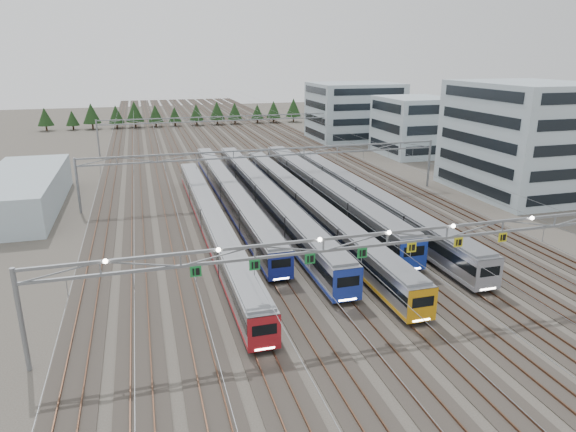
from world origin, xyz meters
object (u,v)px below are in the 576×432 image
object	(u,v)px
train_e	(322,190)
gantry_mid	(269,158)
depot_bldg_south	(524,139)
west_shed	(23,192)
train_f	(365,198)
gantry_far	(223,123)
train_d	(305,204)
train_a	(211,220)
depot_bldg_north	(354,111)
depot_bldg_mid	(413,126)
train_c	(265,196)
gantry_near	(387,241)
train_b	(229,192)

from	to	relation	value
train_e	gantry_mid	xyz separation A→B (m)	(-6.75, 5.42, 4.09)
depot_bldg_south	west_shed	world-z (taller)	depot_bldg_south
train_f	gantry_far	xyz separation A→B (m)	(-11.25, 55.99, 4.27)
train_f	train_d	bearing A→B (deg)	-179.35
train_a	depot_bldg_north	world-z (taller)	depot_bldg_north
train_e	depot_bldg_south	bearing A→B (deg)	-3.55
depot_bldg_mid	depot_bldg_north	bearing A→B (deg)	99.03
train_c	west_shed	bearing A→B (deg)	162.84
gantry_near	gantry_mid	distance (m)	40.12
gantry_far	depot_bldg_north	xyz separation A→B (m)	(36.18, 6.69, 0.90)
train_a	gantry_near	size ratio (longest dim) A/B	1.01
gantry_near	gantry_mid	bearing A→B (deg)	89.93
depot_bldg_mid	west_shed	size ratio (longest dim) A/B	0.53
train_d	depot_bldg_north	xyz separation A→B (m)	(33.93, 62.78, 5.27)
train_b	train_e	size ratio (longest dim) A/B	1.07
gantry_far	west_shed	bearing A→B (deg)	-131.59
depot_bldg_south	depot_bldg_mid	distance (m)	34.81
train_f	gantry_mid	world-z (taller)	gantry_mid
gantry_far	west_shed	world-z (taller)	gantry_far
train_a	train_f	size ratio (longest dim) A/B	1.01
depot_bldg_mid	train_c	bearing A→B (deg)	-141.80
depot_bldg_north	west_shed	xyz separation A→B (m)	(-72.25, -47.33, -4.67)
train_d	depot_bldg_north	world-z (taller)	depot_bldg_north
depot_bldg_north	train_b	bearing A→B (deg)	-128.69
train_b	west_shed	world-z (taller)	west_shed
gantry_near	gantry_far	xyz separation A→B (m)	(0.05, 85.12, -0.70)
train_a	train_c	xyz separation A→B (m)	(9.00, 8.66, 0.19)
train_e	depot_bldg_north	xyz separation A→B (m)	(29.43, 57.11, 5.00)
train_b	train_c	xyz separation A→B (m)	(4.50, -4.18, 0.15)
train_a	train_f	bearing A→B (deg)	9.47
gantry_far	depot_bldg_south	xyz separation A→B (m)	(40.31, -52.50, 2.44)
train_d	train_e	world-z (taller)	train_e
train_b	train_e	xyz separation A→B (m)	(13.50, -3.52, 0.32)
gantry_far	depot_bldg_south	bearing A→B (deg)	-52.49
train_a	depot_bldg_south	size ratio (longest dim) A/B	2.59
train_b	west_shed	distance (m)	29.99
gantry_mid	train_e	bearing A→B (deg)	-38.75
train_d	train_f	size ratio (longest dim) A/B	1.12
west_shed	gantry_near	bearing A→B (deg)	-51.00
depot_bldg_south	train_c	bearing A→B (deg)	178.09
train_d	depot_bldg_mid	world-z (taller)	depot_bldg_mid
train_b	gantry_far	bearing A→B (deg)	81.81
train_a	train_f	xyz separation A→B (m)	(22.50, 3.75, 0.18)
train_f	gantry_near	distance (m)	31.64
train_e	depot_bldg_mid	size ratio (longest dim) A/B	3.46
depot_bldg_south	depot_bldg_north	distance (m)	59.36
train_a	depot_bldg_north	xyz separation A→B (m)	(47.43, 66.43, 5.35)
train_f	gantry_near	world-z (taller)	gantry_near
gantry_near	gantry_far	size ratio (longest dim) A/B	1.00
train_f	train_b	bearing A→B (deg)	153.22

